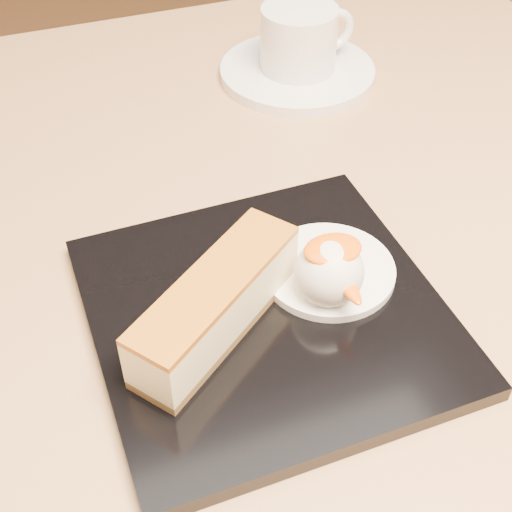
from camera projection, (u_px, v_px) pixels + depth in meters
name	position (u px, v px, depth m)	size (l,w,h in m)	color
table	(276.00, 368.00, 0.63)	(0.80, 0.80, 0.72)	black
dessert_plate	(267.00, 314.00, 0.46)	(0.22, 0.22, 0.01)	black
cheesecake	(216.00, 304.00, 0.43)	(0.13, 0.11, 0.04)	brown
cream_smear	(328.00, 270.00, 0.48)	(0.09, 0.09, 0.01)	white
ice_cream_scoop	(329.00, 272.00, 0.45)	(0.04, 0.04, 0.04)	white
mango_sauce	(333.00, 249.00, 0.44)	(0.04, 0.03, 0.01)	#FF6408
mint_sprig	(275.00, 253.00, 0.49)	(0.03, 0.02, 0.00)	#2E8E41
saucer	(297.00, 72.00, 0.69)	(0.15, 0.15, 0.01)	white
coffee_cup	(300.00, 37.00, 0.67)	(0.10, 0.07, 0.06)	white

